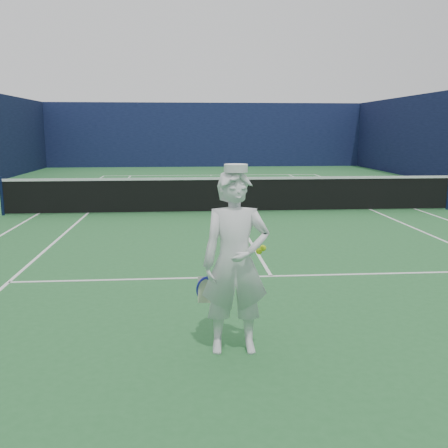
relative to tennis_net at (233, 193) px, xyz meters
name	(u,v)px	position (x,y,z in m)	size (l,w,h in m)	color
ground	(233,212)	(0.00, 0.00, -0.55)	(80.00, 80.00, 0.00)	#266430
court_markings	(233,212)	(0.00, 0.00, -0.55)	(11.03, 23.83, 0.01)	white
windscreen_fence	(233,142)	(0.00, 0.00, 1.45)	(20.12, 36.12, 4.00)	#10173B
tennis_net	(233,193)	(0.00, 0.00, 0.00)	(12.88, 0.09, 1.07)	#141E4C
tennis_player	(235,262)	(-0.86, -9.07, 0.42)	(0.78, 0.49, 1.99)	white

